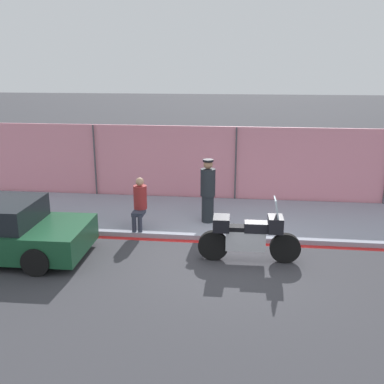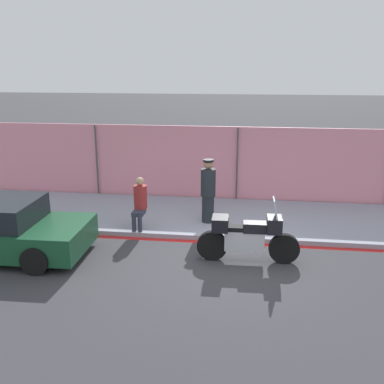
{
  "view_description": "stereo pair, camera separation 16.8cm",
  "coord_description": "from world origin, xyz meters",
  "px_view_note": "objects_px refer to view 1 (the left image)",
  "views": [
    {
      "loc": [
        0.26,
        -9.38,
        4.27
      ],
      "look_at": [
        -1.05,
        1.7,
        1.1
      ],
      "focal_mm": 42.0,
      "sensor_mm": 36.0,
      "label": 1
    },
    {
      "loc": [
        0.43,
        -9.36,
        4.27
      ],
      "look_at": [
        -1.05,
        1.7,
        1.1
      ],
      "focal_mm": 42.0,
      "sensor_mm": 36.0,
      "label": 2
    }
  ],
  "objects_px": {
    "motorcycle": "(248,236)",
    "fire_hydrant": "(43,205)",
    "person_seated_on_curb": "(140,200)",
    "officer_standing": "(208,190)"
  },
  "relations": [
    {
      "from": "motorcycle",
      "to": "person_seated_on_curb",
      "type": "distance_m",
      "value": 3.24
    },
    {
      "from": "officer_standing",
      "to": "fire_hydrant",
      "type": "bearing_deg",
      "value": -179.8
    },
    {
      "from": "motorcycle",
      "to": "officer_standing",
      "type": "bearing_deg",
      "value": 115.32
    },
    {
      "from": "motorcycle",
      "to": "fire_hydrant",
      "type": "height_order",
      "value": "motorcycle"
    },
    {
      "from": "motorcycle",
      "to": "fire_hydrant",
      "type": "distance_m",
      "value": 6.2
    },
    {
      "from": "officer_standing",
      "to": "person_seated_on_curb",
      "type": "height_order",
      "value": "officer_standing"
    },
    {
      "from": "motorcycle",
      "to": "officer_standing",
      "type": "xyz_separation_m",
      "value": [
        -1.09,
        2.18,
        0.41
      ]
    },
    {
      "from": "person_seated_on_curb",
      "to": "fire_hydrant",
      "type": "bearing_deg",
      "value": 168.57
    },
    {
      "from": "fire_hydrant",
      "to": "motorcycle",
      "type": "bearing_deg",
      "value": -20.4
    },
    {
      "from": "fire_hydrant",
      "to": "person_seated_on_curb",
      "type": "bearing_deg",
      "value": -11.43
    }
  ]
}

